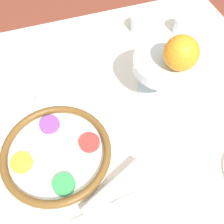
{
  "coord_description": "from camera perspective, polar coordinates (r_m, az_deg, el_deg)",
  "views": [
    {
      "loc": [
        -0.13,
        -0.34,
        1.39
      ],
      "look_at": [
        -0.0,
        0.04,
        0.81
      ],
      "focal_mm": 42.0,
      "sensor_mm": 36.0,
      "label": 1
    }
  ],
  "objects": [
    {
      "name": "cup_mid",
      "position": [
        1.01,
        15.23,
        17.78
      ],
      "size": [
        0.07,
        0.07,
        0.06
      ],
      "color": "silver",
      "rests_on": "dining_table"
    },
    {
      "name": "cup_near",
      "position": [
        0.99,
        6.15,
        18.58
      ],
      "size": [
        0.07,
        0.07,
        0.06
      ],
      "color": "silver",
      "rests_on": "dining_table"
    },
    {
      "name": "seder_plate",
      "position": [
        0.69,
        -12.02,
        -8.63
      ],
      "size": [
        0.28,
        0.28,
        0.03
      ],
      "color": "white",
      "rests_on": "dining_table"
    },
    {
      "name": "spoon",
      "position": [
        0.64,
        -0.8,
        -20.4
      ],
      "size": [
        0.18,
        0.03,
        0.01
      ],
      "color": "silver",
      "rests_on": "dining_table"
    },
    {
      "name": "napkin_roll",
      "position": [
        0.64,
        0.36,
        -16.19
      ],
      "size": [
        0.18,
        0.11,
        0.04
      ],
      "color": "white",
      "rests_on": "dining_table"
    },
    {
      "name": "fruit_stand",
      "position": [
        0.74,
        11.15,
        9.39
      ],
      "size": [
        0.17,
        0.17,
        0.13
      ],
      "color": "silver",
      "rests_on": "dining_table"
    },
    {
      "name": "dining_table",
      "position": [
        1.07,
        0.91,
        -14.41
      ],
      "size": [
        1.1,
        1.05,
        0.77
      ],
      "color": "silver",
      "rests_on": "ground_plane"
    },
    {
      "name": "fork_left",
      "position": [
        0.85,
        -16.08,
        6.07
      ],
      "size": [
        0.1,
        0.19,
        0.01
      ],
      "color": "silver",
      "rests_on": "dining_table"
    },
    {
      "name": "fork_right",
      "position": [
        0.85,
        -14.12,
        6.62
      ],
      "size": [
        0.11,
        0.19,
        0.01
      ],
      "color": "silver",
      "rests_on": "dining_table"
    },
    {
      "name": "ground_plane",
      "position": [
        1.44,
        0.7,
        -19.54
      ],
      "size": [
        8.0,
        8.0,
        0.0
      ],
      "primitive_type": "plane",
      "color": "brown"
    },
    {
      "name": "orange_fruit",
      "position": [
        0.68,
        14.84,
        12.3
      ],
      "size": [
        0.09,
        0.09,
        0.09
      ],
      "color": "orange",
      "rests_on": "fruit_stand"
    }
  ]
}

